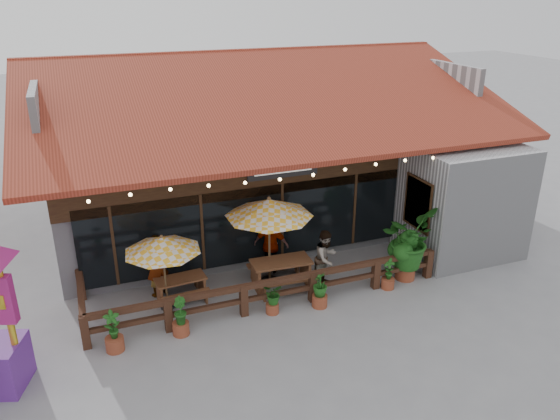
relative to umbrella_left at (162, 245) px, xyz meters
name	(u,v)px	position (x,y,z in m)	size (l,w,h in m)	color
ground	(321,289)	(4.34, -0.61, -1.91)	(100.00, 100.00, 0.00)	gray
restaurant_building	(256,155)	(4.60, 6.00, 0.30)	(15.50, 14.73, 6.09)	#B4B4B9
patio_railing	(250,289)	(2.09, -0.88, -1.30)	(10.00, 2.60, 0.92)	#422317
umbrella_left	(162,245)	(0.00, 0.00, 0.00)	(2.54, 2.54, 2.19)	brown
umbrella_right	(269,208)	(3.10, 0.35, 0.45)	(3.31, 3.31, 2.71)	brown
picnic_table_left	(181,285)	(0.45, 0.31, -1.46)	(1.46, 1.28, 0.67)	brown
picnic_table_right	(281,269)	(3.32, -0.03, -1.35)	(1.80, 1.58, 0.83)	brown
tropical_plant	(408,241)	(6.97, -0.95, -0.65)	(2.10, 2.08, 2.20)	brown
diner_a	(157,266)	(-0.10, 0.75, -0.97)	(0.68, 0.45, 1.87)	#3B2713
diner_b	(326,258)	(4.57, -0.41, -1.05)	(0.84, 0.65, 1.73)	#3B2713
diner_c	(271,245)	(3.36, 0.90, -1.00)	(1.07, 0.44, 1.82)	#3B2713
planter_a	(114,334)	(-1.52, -1.46, -1.45)	(0.44, 0.44, 1.09)	brown
planter_b	(180,318)	(0.10, -1.37, -1.44)	(0.42, 0.45, 1.04)	brown
planter_c	(272,297)	(2.59, -1.28, -1.42)	(0.68, 0.65, 0.87)	brown
planter_d	(320,290)	(3.91, -1.44, -1.41)	(0.56, 0.56, 1.04)	brown
planter_e	(388,276)	(6.18, -1.26, -1.51)	(0.38, 0.40, 0.94)	brown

